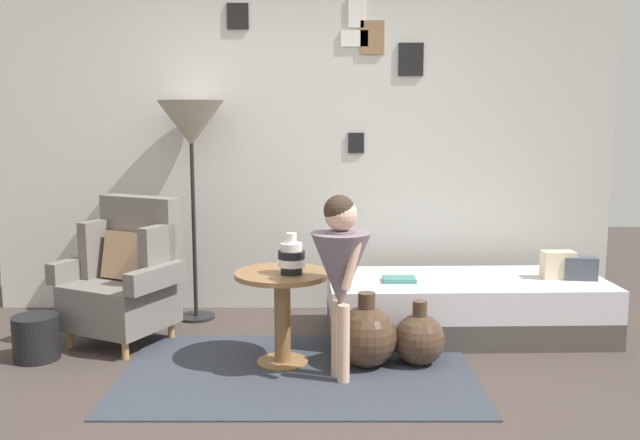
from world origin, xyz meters
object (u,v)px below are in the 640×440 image
side_table (280,299)px  floor_lamp (189,129)px  armchair (124,277)px  demijohn_far (417,339)px  daybed (463,306)px  demijohn_near (364,336)px  book_on_daybed (397,279)px  magazine_basket (33,338)px  person_child (338,264)px  vase_striped (289,257)px

side_table → floor_lamp: (-0.71, 0.97, 1.01)m
armchair → demijohn_far: bearing=-13.7°
daybed → floor_lamp: (-1.95, 0.39, 1.22)m
demijohn_near → demijohn_far: (0.32, 0.03, -0.03)m
book_on_daybed → demijohn_far: bearing=-82.3°
armchair → demijohn_near: armchair is taller
magazine_basket → daybed: bearing=10.2°
person_child → book_on_daybed: 0.90m
armchair → demijohn_near: 1.68m
book_on_daybed → daybed: bearing=11.0°
side_table → demijohn_near: size_ratio=1.25×
daybed → demijohn_near: size_ratio=4.17×
daybed → person_child: person_child is taller
demijohn_near → magazine_basket: 2.06m
magazine_basket → side_table: bearing=-2.8°
side_table → magazine_basket: size_ratio=2.06×
armchair → daybed: 2.33m
demijohn_far → magazine_basket: size_ratio=1.44×
vase_striped → magazine_basket: bearing=175.5°
person_child → demijohn_near: (0.16, 0.22, -0.49)m
floor_lamp → demijohn_far: size_ratio=4.04×
book_on_daybed → demijohn_near: size_ratio=0.48×
daybed → side_table: side_table is taller
side_table → demijohn_near: (0.51, -0.05, -0.22)m
armchair → person_child: person_child is taller
demijohn_near → demijohn_far: 0.33m
person_child → demijohn_far: bearing=26.8°
armchair → side_table: bearing=-22.7°
daybed → floor_lamp: bearing=168.8°
book_on_daybed → person_child: bearing=-119.3°
armchair → magazine_basket: armchair is taller
daybed → person_child: bearing=-136.9°
floor_lamp → demijohn_near: (1.22, -1.01, -1.23)m
person_child → demijohn_far: (0.49, 0.25, -0.52)m
person_child → magazine_basket: size_ratio=3.84×
armchair → demijohn_near: size_ratio=2.11×
vase_striped → person_child: (0.29, -0.21, 0.01)m
demijohn_near → demijohn_far: bearing=5.4°
armchair → daybed: size_ratio=0.50×
side_table → person_child: bearing=-37.3°
vase_striped → magazine_basket: size_ratio=0.88×
armchair → side_table: armchair is taller
vase_striped → book_on_daybed: 0.93m
side_table → demijohn_near: 0.56m
daybed → vase_striped: size_ratio=7.76×
side_table → person_child: 0.51m
armchair → person_child: (1.42, -0.71, 0.24)m
demijohn_far → magazine_basket: (-2.38, 0.09, -0.02)m
book_on_daybed → vase_striped: bearing=-142.7°
side_table → magazine_basket: 1.57m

